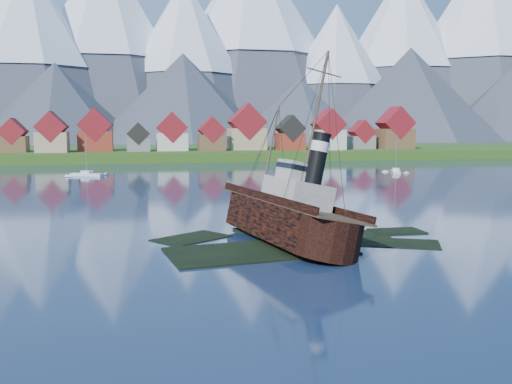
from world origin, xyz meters
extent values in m
plane|color=#192A47|center=(0.00, 0.00, 0.00)|extent=(1400.00, 1400.00, 0.00)
cube|color=black|center=(-3.00, -2.00, -0.32)|extent=(19.08, 11.42, 1.00)
cube|color=black|center=(6.00, 4.00, -0.38)|extent=(15.15, 9.76, 1.00)
cube|color=black|center=(2.00, 9.00, -0.28)|extent=(11.45, 9.06, 1.00)
cube|color=black|center=(12.00, -1.00, -0.42)|extent=(10.27, 8.34, 1.00)
cube|color=black|center=(-9.00, 6.00, -0.40)|extent=(9.42, 8.68, 1.00)
cube|color=black|center=(15.00, 5.00, -0.35)|extent=(6.00, 4.00, 1.00)
cube|color=#2B4F16|center=(0.00, 170.00, 0.00)|extent=(600.00, 80.00, 3.20)
cube|color=#3F3D38|center=(0.00, 132.00, 0.00)|extent=(600.00, 2.50, 2.00)
cube|color=brown|center=(-56.00, 153.00, 5.75)|extent=(9.00, 8.00, 5.50)
cube|color=maroon|center=(-56.00, 153.00, 10.12)|extent=(9.16, 8.16, 9.16)
cube|color=tan|center=(-43.00, 150.00, 6.40)|extent=(10.50, 9.00, 6.80)
cube|color=maroon|center=(-43.00, 150.00, 11.69)|extent=(10.69, 9.18, 10.69)
cube|color=maroon|center=(-29.00, 156.00, 6.60)|extent=(12.00, 8.50, 7.20)
cube|color=maroon|center=(-29.00, 156.00, 12.36)|extent=(12.22, 8.67, 12.22)
cube|color=slate|center=(-14.00, 151.00, 5.40)|extent=(8.00, 7.00, 4.80)
cube|color=black|center=(-14.00, 151.00, 9.24)|extent=(8.15, 7.14, 8.15)
cube|color=beige|center=(-2.00, 154.00, 6.20)|extent=(11.00, 9.50, 6.40)
cube|color=maroon|center=(-2.00, 154.00, 11.38)|extent=(11.20, 9.69, 11.20)
cube|color=brown|center=(12.00, 150.00, 5.90)|extent=(9.50, 8.00, 5.80)
cube|color=maroon|center=(12.00, 150.00, 10.51)|extent=(9.67, 8.16, 9.67)
cube|color=tan|center=(26.00, 155.00, 7.00)|extent=(13.50, 10.00, 8.00)
cube|color=maroon|center=(26.00, 155.00, 13.43)|extent=(13.75, 10.20, 13.75)
cube|color=maroon|center=(42.00, 152.00, 6.10)|extent=(10.00, 8.50, 6.20)
cube|color=black|center=(42.00, 152.00, 11.00)|extent=(10.18, 8.67, 10.18)
cube|color=beige|center=(56.00, 149.00, 6.75)|extent=(11.50, 9.00, 7.50)
cube|color=maroon|center=(56.00, 149.00, 12.57)|extent=(11.71, 9.18, 11.71)
cube|color=slate|center=(71.00, 153.00, 5.50)|extent=(9.00, 7.50, 5.00)
cube|color=maroon|center=(71.00, 153.00, 9.62)|extent=(9.16, 7.65, 9.16)
cube|color=brown|center=(84.00, 151.00, 6.90)|extent=(12.50, 10.00, 7.80)
cube|color=maroon|center=(84.00, 151.00, 13.05)|extent=(12.73, 10.20, 12.73)
cone|color=#2D333D|center=(-100.00, 455.00, 73.00)|extent=(180.00, 180.00, 150.00)
cone|color=white|center=(-100.00, 455.00, 103.00)|extent=(111.60, 111.60, 90.00)
cone|color=#2D333D|center=(-40.00, 495.00, 88.00)|extent=(210.00, 210.00, 180.00)
cone|color=white|center=(-40.00, 495.00, 124.00)|extent=(130.20, 130.20, 108.00)
cone|color=#2D333D|center=(30.00, 470.00, 70.50)|extent=(170.00, 170.00, 145.00)
cone|color=white|center=(30.00, 470.00, 99.50)|extent=(105.40, 105.40, 87.00)
cone|color=#2D333D|center=(100.00, 515.00, 98.00)|extent=(240.00, 240.00, 200.00)
cone|color=#2D333D|center=(170.00, 460.00, 60.50)|extent=(150.00, 150.00, 125.00)
cone|color=white|center=(170.00, 460.00, 85.50)|extent=(93.00, 93.00, 75.00)
cone|color=#2D333D|center=(250.00, 490.00, 83.00)|extent=(200.00, 200.00, 170.00)
cone|color=white|center=(250.00, 490.00, 117.00)|extent=(124.00, 124.00, 102.00)
cone|color=#2D333D|center=(330.00, 475.00, 93.00)|extent=(230.00, 230.00, 190.00)
cone|color=white|center=(330.00, 475.00, 131.00)|extent=(142.60, 142.60, 114.00)
cone|color=#2D333D|center=(-70.00, 374.00, 27.00)|extent=(120.00, 120.00, 58.00)
cone|color=#2D333D|center=(20.00, 369.00, 31.00)|extent=(136.00, 136.00, 66.00)
cone|color=#2D333D|center=(110.00, 373.00, 23.00)|extent=(110.00, 110.00, 50.00)
cone|color=#2D333D|center=(200.00, 370.00, 35.50)|extent=(150.00, 150.00, 75.00)
cone|color=#2D333D|center=(290.00, 371.00, 28.00)|extent=(124.00, 124.00, 60.00)
cube|color=black|center=(0.42, 2.56, 2.05)|extent=(6.33, 18.23, 3.80)
cone|color=black|center=(0.42, 14.39, 2.05)|extent=(6.33, 6.33, 6.33)
cylinder|color=black|center=(0.42, -6.55, 2.05)|extent=(6.33, 6.33, 3.80)
cube|color=#4C3826|center=(0.42, 2.56, 4.04)|extent=(6.20, 24.05, 0.23)
cube|color=black|center=(-2.62, 2.56, 4.44)|extent=(0.18, 23.29, 0.81)
cube|color=black|center=(3.45, 2.56, 4.44)|extent=(0.18, 23.29, 0.81)
cube|color=#ADA89E|center=(0.42, 1.20, 5.39)|extent=(4.70, 7.69, 2.71)
cube|color=#ADA89E|center=(0.42, 2.11, 7.74)|extent=(3.25, 3.62, 1.99)
cylinder|color=black|center=(0.42, -1.78, 9.28)|extent=(1.72, 1.72, 5.06)
cylinder|color=silver|center=(0.42, -1.78, 10.55)|extent=(1.81, 1.81, 0.99)
cylinder|color=#473828|center=(0.42, 9.79, 9.55)|extent=(0.25, 0.25, 10.85)
cylinder|color=#473828|center=(0.42, 0.30, 14.62)|extent=(0.29, 0.29, 11.75)
cube|color=silver|center=(-26.72, 87.91, 0.09)|extent=(8.46, 5.88, 1.13)
cube|color=silver|center=(-26.72, 87.91, 0.99)|extent=(2.97, 2.76, 0.66)
cylinder|color=gray|center=(-26.72, 87.91, 5.55)|extent=(0.13, 0.13, 9.78)
cube|color=silver|center=(51.15, 81.01, 0.09)|extent=(4.50, 7.78, 1.07)
cube|color=silver|center=(51.15, 81.01, 0.94)|extent=(2.33, 2.59, 0.63)
cylinder|color=gray|center=(51.15, 81.01, 5.28)|extent=(0.13, 0.13, 9.31)
camera|label=1|loc=(-14.70, -56.06, 12.55)|focal=40.00mm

